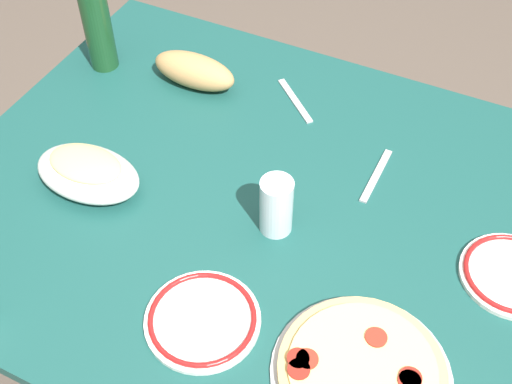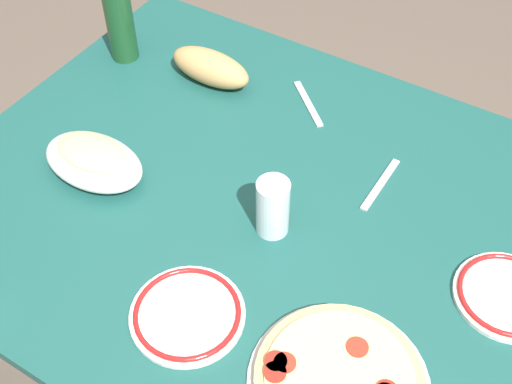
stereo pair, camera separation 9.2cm
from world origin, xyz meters
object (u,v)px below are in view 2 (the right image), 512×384
Objects in this scene: baked_pasta_dish at (93,160)px; wine_bottle at (118,14)px; side_plate_far at (507,295)px; water_glass at (273,207)px; side_plate_near at (187,314)px; dining_table at (256,231)px; bread_loaf at (210,67)px; pepperoni_pizza at (339,380)px.

baked_pasta_dish is 0.43m from wine_bottle.
water_glass is at bearing 10.59° from side_plate_far.
wine_bottle reaches higher than side_plate_near.
dining_table is 6.14× the size of bread_loaf.
wine_bottle is at bearing 7.55° from bread_loaf.
pepperoni_pizza is at bearing 140.38° from dining_table.
water_glass is at bearing 154.54° from wine_bottle.
water_glass reaches higher than side_plate_near.
side_plate_near is at bearing 5.18° from pepperoni_pizza.
baked_pasta_dish is at bearing 120.31° from wine_bottle.
baked_pasta_dish reaches higher than side_plate_far.
side_plate_near and side_plate_far have the same top height.
dining_table is 10.13× the size of water_glass.
bread_loaf reaches higher than side_plate_near.
wine_bottle is 1.58× the size of side_plate_far.
water_glass reaches higher than side_plate_far.
water_glass is (-0.41, -0.07, 0.02)m from baked_pasta_dish.
side_plate_near is 1.07× the size of side_plate_far.
baked_pasta_dish is (0.68, -0.17, 0.03)m from pepperoni_pizza.
side_plate_near is (-0.04, 0.30, 0.11)m from dining_table.
side_plate_far is at bearing -169.94° from baked_pasta_dish.
dining_table is 0.18m from water_glass.
dining_table is 0.33m from side_plate_near.
wine_bottle is at bearing -25.46° from water_glass.
bread_loaf is at bearing -59.45° from side_plate_near.
wine_bottle is at bearing -30.72° from pepperoni_pizza.
wine_bottle reaches higher than bread_loaf.
wine_bottle is 0.26m from bread_loaf.
bread_loaf is at bearing -95.06° from baked_pasta_dish.
water_glass is 0.62× the size of side_plate_near.
wine_bottle is 0.69m from water_glass.
side_plate_far is at bearing 169.00° from wine_bottle.
side_plate_far is (-1.08, 0.21, -0.12)m from wine_bottle.
baked_pasta_dish is at bearing 18.15° from dining_table.
bread_loaf is at bearing -42.77° from dining_table.
pepperoni_pizza is (-0.34, 0.28, 0.12)m from dining_table.
dining_table is at bearing -82.51° from side_plate_near.
wine_bottle reaches higher than baked_pasta_dish.
dining_table is 5.56× the size of baked_pasta_dish.
bread_loaf reaches higher than side_plate_far.
side_plate_near is (-0.60, 0.56, -0.12)m from wine_bottle.
side_plate_near is (0.30, 0.03, -0.01)m from pepperoni_pizza.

